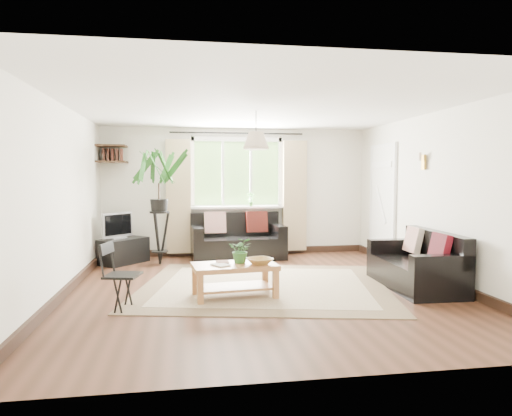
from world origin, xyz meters
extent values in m
plane|color=#331C11|center=(0.00, 0.00, 0.00)|extent=(5.50, 5.50, 0.00)
plane|color=white|center=(0.00, 0.00, 2.40)|extent=(5.50, 5.50, 0.00)
cube|color=silver|center=(0.00, 2.75, 1.20)|extent=(5.00, 0.02, 2.40)
cube|color=silver|center=(0.00, -2.75, 1.20)|extent=(5.00, 0.02, 2.40)
cube|color=silver|center=(-2.50, 0.00, 1.20)|extent=(0.02, 5.50, 2.40)
cube|color=silver|center=(2.50, 0.00, 1.20)|extent=(0.02, 5.50, 2.40)
cube|color=beige|center=(0.07, 0.13, 0.01)|extent=(3.78, 3.41, 0.02)
cube|color=silver|center=(2.47, 1.70, 1.00)|extent=(0.06, 0.96, 2.06)
imported|color=#2C6026|center=(-0.30, -0.33, 0.58)|extent=(0.34, 0.31, 0.32)
imported|color=olive|center=(-0.09, -0.44, 0.45)|extent=(0.40, 0.40, 0.08)
imported|color=silver|center=(-0.64, -0.50, 0.43)|extent=(0.26, 0.28, 0.02)
imported|color=brown|center=(-0.61, -0.30, 0.43)|extent=(0.16, 0.21, 0.02)
cube|color=black|center=(-2.04, 2.12, 0.22)|extent=(0.87, 0.90, 0.43)
imported|color=#2D6023|center=(0.25, 2.63, 1.06)|extent=(0.14, 0.10, 0.27)
camera|label=1|loc=(-0.99, -5.90, 1.50)|focal=32.00mm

